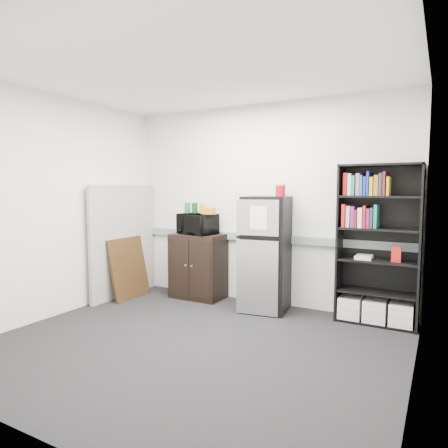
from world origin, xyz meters
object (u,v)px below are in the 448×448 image
Objects in this scene: cabinet at (198,266)px; refrigerator at (266,254)px; cubicle_partition at (124,241)px; bookshelf at (378,246)px; microwave at (197,224)px.

refrigerator reaches higher than cabinet.
cabinet is at bearing 22.50° from cubicle_partition.
cabinet is 0.63× the size of refrigerator.
refrigerator is at bearing -4.23° from cabinet.
refrigerator is (2.10, 0.34, -0.08)m from cubicle_partition.
bookshelf is 3.46m from cubicle_partition.
cabinet is at bearing 168.16° from refrigerator.
bookshelf is 2.00× the size of cabinet.
bookshelf reaches higher than refrigerator.
bookshelf is 2.46m from cabinet.
cabinet is 1.76× the size of microwave.
refrigerator is at bearing 7.32° from microwave.
cubicle_partition reaches higher than refrigerator.
microwave is 1.13m from refrigerator.
bookshelf is 2.42m from microwave.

